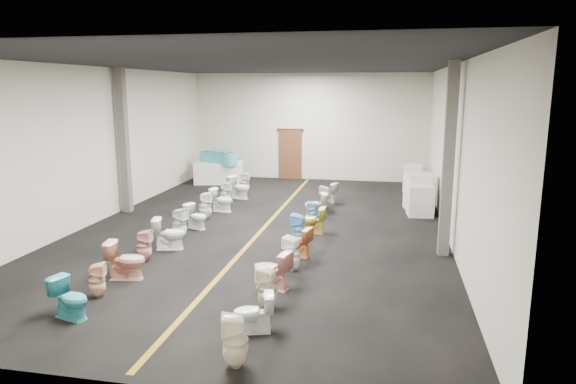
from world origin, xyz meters
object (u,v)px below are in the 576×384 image
at_px(toilet_left_3, 144,246).
at_px(toilet_left_9, 225,193).
at_px(appliance_crate_b, 419,192).
at_px(toilet_left_0, 70,298).
at_px(toilet_left_4, 169,233).
at_px(toilet_left_11, 244,183).
at_px(appliance_crate_a, 420,200).
at_px(toilet_right_5, 297,242).
at_px(toilet_right_9, 316,204).
at_px(toilet_right_3, 272,270).
at_px(toilet_right_7, 312,220).
at_px(appliance_crate_d, 415,178).
at_px(toilet_left_5, 180,223).
at_px(toilet_right_4, 292,254).
at_px(toilet_left_6, 196,216).
at_px(toilet_left_8, 222,200).
at_px(toilet_right_0, 235,341).
at_px(toilet_right_11, 328,192).
at_px(appliance_crate_c, 417,189).
at_px(toilet_right_2, 267,288).
at_px(toilet_left_10, 239,187).
at_px(toilet_left_7, 205,206).
at_px(toilet_left_2, 126,260).
at_px(toilet_right_10, 325,198).
at_px(toilet_right_6, 299,229).
at_px(toilet_right_1, 254,313).
at_px(display_table, 219,173).
at_px(toilet_right_8, 313,213).
at_px(bathtub, 219,158).

xyz_separation_m(toilet_left_3, toilet_left_9, (0.03, 5.83, 0.03)).
height_order(appliance_crate_b, toilet_left_0, appliance_crate_b).
xyz_separation_m(toilet_left_4, toilet_left_11, (-0.06, 6.82, 0.01)).
relative_size(appliance_crate_a, toilet_right_5, 1.35).
bearing_deg(toilet_right_9, toilet_left_3, -57.49).
height_order(toilet_left_11, toilet_right_3, toilet_left_11).
relative_size(toilet_right_5, toilet_right_7, 0.97).
xyz_separation_m(appliance_crate_d, toilet_left_5, (-6.32, -7.69, -0.10)).
height_order(toilet_left_5, toilet_right_4, toilet_left_5).
distance_m(toilet_left_6, toilet_left_8, 2.08).
bearing_deg(appliance_crate_b, appliance_crate_d, 90.00).
distance_m(toilet_right_0, toilet_right_9, 8.94).
bearing_deg(toilet_left_6, toilet_left_11, 21.30).
xyz_separation_m(toilet_left_5, toilet_right_11, (3.28, 5.10, -0.07)).
relative_size(appliance_crate_c, toilet_left_3, 1.13).
bearing_deg(appliance_crate_a, toilet_right_7, -139.05).
xyz_separation_m(toilet_right_7, toilet_right_9, (-0.19, 1.94, -0.01)).
bearing_deg(toilet_right_2, appliance_crate_c, 168.78).
xyz_separation_m(toilet_right_4, toilet_right_9, (-0.20, 4.92, -0.03)).
distance_m(appliance_crate_c, toilet_left_10, 6.27).
bearing_deg(appliance_crate_c, toilet_left_9, -162.35).
bearing_deg(toilet_left_3, toilet_left_10, -7.26).
xyz_separation_m(toilet_left_5, toilet_left_7, (-0.04, 2.03, 0.01)).
xyz_separation_m(appliance_crate_a, toilet_left_2, (-6.25, -6.70, -0.07)).
height_order(toilet_left_8, toilet_right_10, toilet_right_10).
xyz_separation_m(toilet_right_4, toilet_right_6, (-0.18, 1.85, 0.02)).
xyz_separation_m(toilet_left_6, toilet_right_3, (3.08, -3.88, 0.05)).
xyz_separation_m(appliance_crate_a, toilet_right_7, (-2.98, -2.58, -0.11)).
height_order(toilet_left_4, toilet_right_11, toilet_left_4).
distance_m(toilet_right_0, toilet_right_3, 2.94).
height_order(toilet_left_7, toilet_left_8, toilet_left_7).
xyz_separation_m(toilet_right_1, toilet_right_10, (0.05, 8.79, 0.05)).
distance_m(appliance_crate_c, toilet_right_9, 4.27).
bearing_deg(toilet_left_8, toilet_left_2, -174.07).
bearing_deg(toilet_left_3, toilet_right_2, -125.83).
relative_size(appliance_crate_b, toilet_right_6, 1.47).
distance_m(appliance_crate_b, appliance_crate_d, 3.12).
bearing_deg(toilet_right_6, toilet_left_9, -132.14).
height_order(toilet_left_2, toilet_right_9, toilet_left_2).
xyz_separation_m(display_table, toilet_right_9, (4.72, -4.66, -0.08)).
distance_m(toilet_left_2, toilet_right_0, 4.32).
relative_size(toilet_left_10, toilet_right_2, 1.03).
relative_size(toilet_left_11, toilet_right_10, 1.07).
relative_size(toilet_left_10, toilet_right_8, 1.20).
height_order(toilet_left_9, toilet_right_4, toilet_left_9).
relative_size(appliance_crate_c, toilet_right_11, 1.22).
height_order(appliance_crate_b, toilet_right_10, appliance_crate_b).
relative_size(toilet_left_11, toilet_right_2, 1.04).
bearing_deg(bathtub, toilet_right_11, -6.95).
relative_size(toilet_left_3, toilet_left_6, 1.07).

